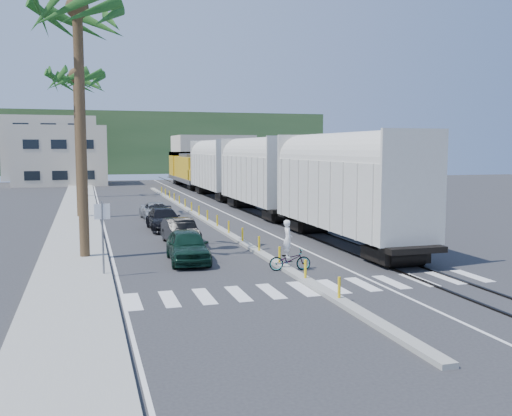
{
  "coord_description": "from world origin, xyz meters",
  "views": [
    {
      "loc": [
        -7.89,
        -20.76,
        5.07
      ],
      "look_at": [
        0.43,
        6.93,
        2.0
      ],
      "focal_mm": 40.0,
      "sensor_mm": 36.0,
      "label": 1
    }
  ],
  "objects_px": {
    "street_sign": "(102,228)",
    "cyclist": "(289,255)",
    "car_second": "(180,231)",
    "car_lead": "(188,246)"
  },
  "relations": [
    {
      "from": "street_sign",
      "to": "cyclist",
      "type": "xyz_separation_m",
      "value": [
        7.4,
        -0.94,
        -1.31
      ]
    },
    {
      "from": "street_sign",
      "to": "car_second",
      "type": "relative_size",
      "value": 0.72
    },
    {
      "from": "street_sign",
      "to": "cyclist",
      "type": "bearing_deg",
      "value": -7.24
    },
    {
      "from": "car_lead",
      "to": "car_second",
      "type": "xyz_separation_m",
      "value": [
        0.44,
        4.75,
        -0.05
      ]
    },
    {
      "from": "car_lead",
      "to": "car_second",
      "type": "relative_size",
      "value": 1.04
    },
    {
      "from": "car_second",
      "to": "car_lead",
      "type": "bearing_deg",
      "value": -97.88
    },
    {
      "from": "street_sign",
      "to": "cyclist",
      "type": "height_order",
      "value": "street_sign"
    },
    {
      "from": "car_lead",
      "to": "car_second",
      "type": "bearing_deg",
      "value": 87.89
    },
    {
      "from": "car_second",
      "to": "cyclist",
      "type": "bearing_deg",
      "value": -69.67
    },
    {
      "from": "street_sign",
      "to": "car_second",
      "type": "xyz_separation_m",
      "value": [
        4.13,
        6.8,
        -1.3
      ]
    }
  ]
}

